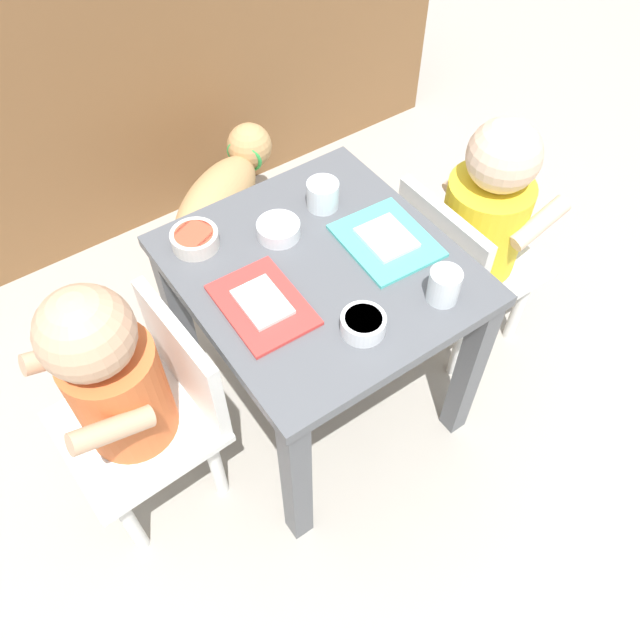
{
  "coord_description": "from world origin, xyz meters",
  "views": [
    {
      "loc": [
        -0.47,
        -0.68,
        1.37
      ],
      "look_at": [
        0.0,
        0.0,
        0.31
      ],
      "focal_mm": 36.01,
      "sensor_mm": 36.0,
      "label": 1
    }
  ],
  "objects_px": {
    "dining_table": "(320,298)",
    "seated_child_right": "(482,219)",
    "food_tray_left": "(263,304)",
    "water_cup_left": "(444,287)",
    "cereal_bowl_left_side": "(363,324)",
    "dog": "(223,194)",
    "cereal_bowl_right_side": "(278,229)",
    "seated_child_left": "(121,383)",
    "water_cup_right": "(323,196)",
    "food_tray_right": "(386,240)",
    "veggie_bowl_far": "(195,239)"
  },
  "relations": [
    {
      "from": "food_tray_left",
      "to": "cereal_bowl_right_side",
      "type": "relative_size",
      "value": 2.27
    },
    {
      "from": "water_cup_right",
      "to": "cereal_bowl_left_side",
      "type": "height_order",
      "value": "water_cup_right"
    },
    {
      "from": "dog",
      "to": "food_tray_right",
      "type": "relative_size",
      "value": 2.22
    },
    {
      "from": "food_tray_right",
      "to": "water_cup_right",
      "type": "height_order",
      "value": "water_cup_right"
    },
    {
      "from": "seated_child_right",
      "to": "veggie_bowl_far",
      "type": "xyz_separation_m",
      "value": [
        -0.58,
        0.21,
        0.1
      ]
    },
    {
      "from": "seated_child_left",
      "to": "veggie_bowl_far",
      "type": "distance_m",
      "value": 0.31
    },
    {
      "from": "dog",
      "to": "seated_child_right",
      "type": "bearing_deg",
      "value": -61.29
    },
    {
      "from": "dining_table",
      "to": "water_cup_right",
      "type": "distance_m",
      "value": 0.21
    },
    {
      "from": "seated_child_right",
      "to": "dog",
      "type": "distance_m",
      "value": 0.72
    },
    {
      "from": "dog",
      "to": "food_tray_left",
      "type": "distance_m",
      "value": 0.7
    },
    {
      "from": "dining_table",
      "to": "cereal_bowl_left_side",
      "type": "height_order",
      "value": "cereal_bowl_left_side"
    },
    {
      "from": "seated_child_right",
      "to": "veggie_bowl_far",
      "type": "relative_size",
      "value": 6.89
    },
    {
      "from": "cereal_bowl_right_side",
      "to": "water_cup_right",
      "type": "bearing_deg",
      "value": 9.83
    },
    {
      "from": "seated_child_right",
      "to": "water_cup_right",
      "type": "distance_m",
      "value": 0.37
    },
    {
      "from": "dog",
      "to": "food_tray_right",
      "type": "bearing_deg",
      "value": -84.25
    },
    {
      "from": "water_cup_left",
      "to": "cereal_bowl_right_side",
      "type": "xyz_separation_m",
      "value": [
        -0.16,
        0.3,
        -0.01
      ]
    },
    {
      "from": "cereal_bowl_right_side",
      "to": "cereal_bowl_left_side",
      "type": "height_order",
      "value": "cereal_bowl_left_side"
    },
    {
      "from": "seated_child_left",
      "to": "cereal_bowl_left_side",
      "type": "distance_m",
      "value": 0.44
    },
    {
      "from": "water_cup_left",
      "to": "seated_child_right",
      "type": "bearing_deg",
      "value": 30.37
    },
    {
      "from": "water_cup_left",
      "to": "cereal_bowl_left_side",
      "type": "height_order",
      "value": "water_cup_left"
    },
    {
      "from": "seated_child_right",
      "to": "food_tray_left",
      "type": "height_order",
      "value": "seated_child_right"
    },
    {
      "from": "food_tray_right",
      "to": "water_cup_right",
      "type": "xyz_separation_m",
      "value": [
        -0.04,
        0.16,
        0.02
      ]
    },
    {
      "from": "dining_table",
      "to": "seated_child_right",
      "type": "height_order",
      "value": "seated_child_right"
    },
    {
      "from": "food_tray_left",
      "to": "veggie_bowl_far",
      "type": "bearing_deg",
      "value": 97.11
    },
    {
      "from": "seated_child_left",
      "to": "dog",
      "type": "xyz_separation_m",
      "value": [
        0.49,
        0.56,
        -0.2
      ]
    },
    {
      "from": "food_tray_right",
      "to": "cereal_bowl_right_side",
      "type": "xyz_separation_m",
      "value": [
        -0.16,
        0.14,
        0.01
      ]
    },
    {
      "from": "food_tray_left",
      "to": "cereal_bowl_left_side",
      "type": "distance_m",
      "value": 0.19
    },
    {
      "from": "food_tray_right",
      "to": "water_cup_right",
      "type": "bearing_deg",
      "value": 104.82
    },
    {
      "from": "dining_table",
      "to": "water_cup_right",
      "type": "xyz_separation_m",
      "value": [
        0.1,
        0.13,
        0.12
      ]
    },
    {
      "from": "dining_table",
      "to": "dog",
      "type": "relative_size",
      "value": 1.22
    },
    {
      "from": "food_tray_right",
      "to": "cereal_bowl_left_side",
      "type": "xyz_separation_m",
      "value": [
        -0.17,
        -0.15,
        0.01
      ]
    },
    {
      "from": "seated_child_right",
      "to": "cereal_bowl_right_side",
      "type": "distance_m",
      "value": 0.47
    },
    {
      "from": "dog",
      "to": "cereal_bowl_right_side",
      "type": "xyz_separation_m",
      "value": [
        -0.1,
        -0.47,
        0.29
      ]
    },
    {
      "from": "dining_table",
      "to": "food_tray_left",
      "type": "bearing_deg",
      "value": -170.72
    },
    {
      "from": "dog",
      "to": "cereal_bowl_right_side",
      "type": "distance_m",
      "value": 0.56
    },
    {
      "from": "seated_child_left",
      "to": "food_tray_right",
      "type": "distance_m",
      "value": 0.56
    },
    {
      "from": "food_tray_right",
      "to": "water_cup_left",
      "type": "bearing_deg",
      "value": -92.02
    },
    {
      "from": "food_tray_right",
      "to": "water_cup_left",
      "type": "distance_m",
      "value": 0.17
    },
    {
      "from": "veggie_bowl_far",
      "to": "cereal_bowl_right_side",
      "type": "height_order",
      "value": "veggie_bowl_far"
    },
    {
      "from": "food_tray_right",
      "to": "cereal_bowl_left_side",
      "type": "bearing_deg",
      "value": -139.15
    },
    {
      "from": "cereal_bowl_right_side",
      "to": "seated_child_left",
      "type": "bearing_deg",
      "value": -167.27
    },
    {
      "from": "dog",
      "to": "cereal_bowl_right_side",
      "type": "bearing_deg",
      "value": -102.21
    },
    {
      "from": "seated_child_right",
      "to": "water_cup_left",
      "type": "bearing_deg",
      "value": -149.63
    },
    {
      "from": "seated_child_left",
      "to": "food_tray_left",
      "type": "height_order",
      "value": "seated_child_left"
    },
    {
      "from": "food_tray_left",
      "to": "food_tray_right",
      "type": "bearing_deg",
      "value": -0.0
    },
    {
      "from": "water_cup_left",
      "to": "dog",
      "type": "bearing_deg",
      "value": 94.06
    },
    {
      "from": "seated_child_left",
      "to": "water_cup_left",
      "type": "relative_size",
      "value": 9.96
    },
    {
      "from": "food_tray_right",
      "to": "water_cup_right",
      "type": "distance_m",
      "value": 0.16
    },
    {
      "from": "water_cup_left",
      "to": "cereal_bowl_left_side",
      "type": "distance_m",
      "value": 0.16
    },
    {
      "from": "dining_table",
      "to": "cereal_bowl_right_side",
      "type": "height_order",
      "value": "cereal_bowl_right_side"
    }
  ]
}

